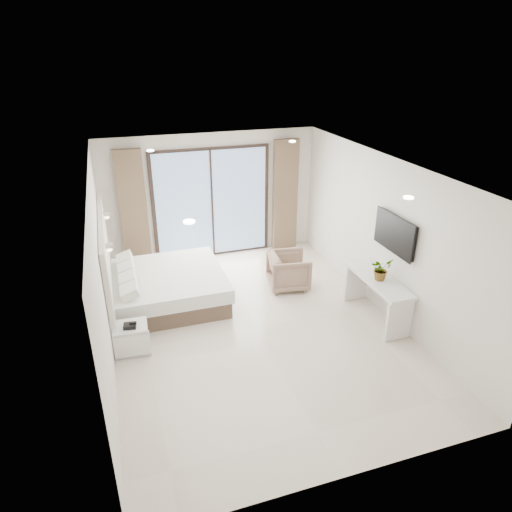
{
  "coord_description": "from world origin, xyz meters",
  "views": [
    {
      "loc": [
        -2.0,
        -6.13,
        4.31
      ],
      "look_at": [
        0.13,
        0.4,
        1.12
      ],
      "focal_mm": 32.0,
      "sensor_mm": 36.0,
      "label": 1
    }
  ],
  "objects_px": {
    "console_desk": "(377,290)",
    "nightstand": "(131,339)",
    "armchair": "(289,269)",
    "bed": "(166,287)"
  },
  "relations": [
    {
      "from": "nightstand",
      "to": "console_desk",
      "type": "relative_size",
      "value": 0.36
    },
    {
      "from": "console_desk",
      "to": "armchair",
      "type": "relative_size",
      "value": 1.97
    },
    {
      "from": "console_desk",
      "to": "nightstand",
      "type": "bearing_deg",
      "value": 175.62
    },
    {
      "from": "bed",
      "to": "armchair",
      "type": "relative_size",
      "value": 2.67
    },
    {
      "from": "nightstand",
      "to": "armchair",
      "type": "bearing_deg",
      "value": 24.32
    },
    {
      "from": "bed",
      "to": "console_desk",
      "type": "height_order",
      "value": "console_desk"
    },
    {
      "from": "nightstand",
      "to": "armchair",
      "type": "relative_size",
      "value": 0.7
    },
    {
      "from": "bed",
      "to": "nightstand",
      "type": "height_order",
      "value": "bed"
    },
    {
      "from": "bed",
      "to": "armchair",
      "type": "height_order",
      "value": "armchair"
    },
    {
      "from": "bed",
      "to": "console_desk",
      "type": "distance_m",
      "value": 3.74
    }
  ]
}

